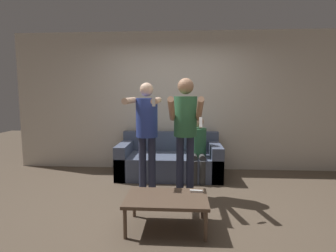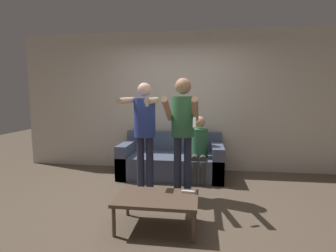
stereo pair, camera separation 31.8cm
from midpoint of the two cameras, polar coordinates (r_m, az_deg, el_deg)
The scene contains 8 objects.
ground_plane at distance 3.71m, azimuth -1.98°, elevation -16.77°, with size 14.00×14.00×0.00m, color brown.
wall_back at distance 5.20m, azimuth -0.13°, elevation 5.33°, with size 6.40×0.06×2.70m.
couch at distance 4.87m, azimuth -1.52°, elevation -7.69°, with size 1.84×0.92×0.77m.
person_standing_left at distance 3.79m, azimuth -7.08°, elevation 0.12°, with size 0.43×0.81×1.66m.
person_standing_right at distance 3.73m, azimuth 1.37°, elevation 0.62°, with size 0.45×0.77×1.72m.
person_seated at distance 4.56m, azimuth 4.54°, elevation -4.34°, with size 0.30×0.52×1.12m.
coffee_table at distance 3.02m, azimuth -3.45°, elevation -15.82°, with size 0.91×0.58×0.36m.
remote_on_table at distance 3.13m, azimuth 3.23°, elevation -14.01°, with size 0.15×0.05×0.02m.
Camera 1 is at (0.17, -3.40, 1.48)m, focal length 28.00 mm.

